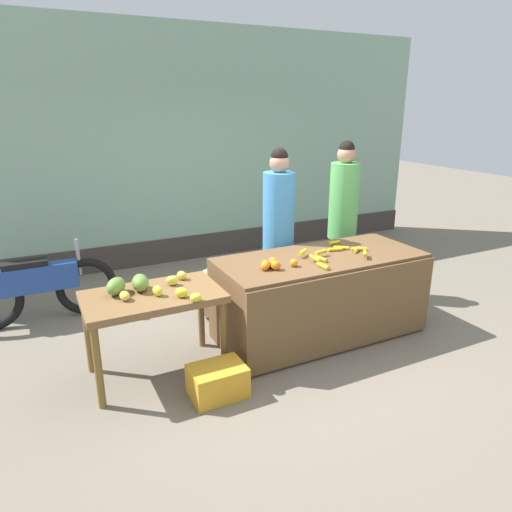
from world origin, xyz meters
name	(u,v)px	position (x,y,z in m)	size (l,w,h in m)	color
ground_plane	(283,341)	(0.00, 0.00, 0.00)	(24.00, 24.00, 0.00)	#756B5B
market_wall_back	(182,150)	(0.00, 2.99, 1.62)	(8.07, 0.23, 3.30)	#8CB299
fruit_stall_counter	(320,296)	(0.41, -0.01, 0.42)	(2.05, 0.90, 0.84)	brown
side_table_wooden	(153,304)	(-1.26, 0.00, 0.66)	(1.13, 0.67, 0.75)	brown
banana_bunch_pile	(334,253)	(0.51, -0.06, 0.86)	(0.76, 0.67, 0.07)	gold
orange_pile	(273,264)	(-0.18, -0.10, 0.87)	(0.36, 0.20, 0.09)	orange
mango_papaya_pile	(140,286)	(-1.34, 0.07, 0.81)	(0.76, 0.62, 0.14)	yellow
vendor_woman_blue_shirt	(278,232)	(0.31, 0.68, 0.92)	(0.34, 0.34, 1.82)	#33333D
vendor_woman_green_shirt	(343,220)	(1.23, 0.77, 0.94)	(0.34, 0.34, 1.86)	#33333D
parked_motorcycle	(39,287)	(-2.11, 1.55, 0.40)	(1.60, 0.18, 0.88)	black
produce_crate	(218,381)	(-0.92, -0.54, 0.13)	(0.44, 0.32, 0.26)	gold
produce_sack	(210,294)	(-0.45, 0.82, 0.29)	(0.36, 0.30, 0.58)	tan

